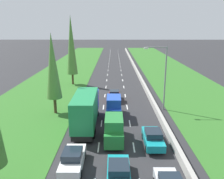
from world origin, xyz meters
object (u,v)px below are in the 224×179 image
object	(u,v)px
green_van_centre_lane	(114,129)
poplar_tree_second	(53,66)
teal_sedan_centre_lane	(119,173)
street_light_mast	(163,74)
red_hatchback_centre_lane	(114,95)
white_sedan_left_lane	(73,159)
green_box_truck_left_lane	(86,109)
teal_sedan_right_lane	(153,138)
poplar_tree_third	(71,45)
blue_van_centre_lane	(114,107)

from	to	relation	value
green_van_centre_lane	poplar_tree_second	size ratio (longest dim) A/B	0.45
teal_sedan_centre_lane	street_light_mast	distance (m)	18.19
red_hatchback_centre_lane	street_light_mast	bearing A→B (deg)	-32.55
teal_sedan_centre_lane	green_van_centre_lane	bearing A→B (deg)	93.04
teal_sedan_centre_lane	poplar_tree_second	xyz separation A→B (m)	(-8.39, 14.96, 5.68)
white_sedan_left_lane	street_light_mast	xyz separation A→B (m)	(10.24, 14.54, 4.42)
green_box_truck_left_lane	poplar_tree_second	xyz separation A→B (m)	(-4.77, 4.55, 4.31)
poplar_tree_second	street_light_mast	bearing A→B (deg)	5.68
green_van_centre_lane	poplar_tree_second	bearing A→B (deg)	133.95
street_light_mast	teal_sedan_right_lane	bearing A→B (deg)	-105.26
poplar_tree_second	poplar_tree_third	bearing A→B (deg)	91.21
blue_van_centre_lane	red_hatchback_centre_lane	world-z (taller)	blue_van_centre_lane
teal_sedan_centre_lane	street_light_mast	xyz separation A→B (m)	(6.42, 16.43, 4.42)
red_hatchback_centre_lane	teal_sedan_right_lane	world-z (taller)	red_hatchback_centre_lane
poplar_tree_third	street_light_mast	size ratio (longest dim) A/B	1.53
green_van_centre_lane	poplar_tree_third	xyz separation A→B (m)	(-8.39, 25.00, 6.54)
red_hatchback_centre_lane	street_light_mast	world-z (taller)	street_light_mast
white_sedan_left_lane	green_box_truck_left_lane	size ratio (longest dim) A/B	0.48
poplar_tree_third	street_light_mast	distance (m)	21.64
poplar_tree_second	street_light_mast	world-z (taller)	poplar_tree_second
teal_sedan_centre_lane	street_light_mast	world-z (taller)	street_light_mast
red_hatchback_centre_lane	poplar_tree_second	xyz separation A→B (m)	(-8.12, -5.74, 5.65)
green_van_centre_lane	red_hatchback_centre_lane	world-z (taller)	green_van_centre_lane
street_light_mast	green_box_truck_left_lane	bearing A→B (deg)	-149.05
red_hatchback_centre_lane	street_light_mast	distance (m)	9.07
red_hatchback_centre_lane	poplar_tree_third	xyz separation A→B (m)	(-8.47, 10.93, 7.10)
white_sedan_left_lane	blue_van_centre_lane	xyz separation A→B (m)	(3.46, 11.69, 0.59)
green_van_centre_lane	white_sedan_left_lane	bearing A→B (deg)	-126.20
blue_van_centre_lane	poplar_tree_third	size ratio (longest dim) A/B	0.36
teal_sedan_centre_lane	white_sedan_left_lane	distance (m)	4.26
teal_sedan_centre_lane	green_van_centre_lane	distance (m)	6.66
poplar_tree_second	blue_van_centre_lane	bearing A→B (deg)	-9.73
street_light_mast	green_van_centre_lane	bearing A→B (deg)	-124.65
red_hatchback_centre_lane	poplar_tree_second	bearing A→B (deg)	-144.72
blue_van_centre_lane	green_box_truck_left_lane	bearing A→B (deg)	-135.73
teal_sedan_right_lane	street_light_mast	bearing A→B (deg)	74.74
poplar_tree_third	teal_sedan_centre_lane	bearing A→B (deg)	-74.56
teal_sedan_right_lane	street_light_mast	distance (m)	11.78
green_box_truck_left_lane	red_hatchback_centre_lane	size ratio (longest dim) A/B	2.41
blue_van_centre_lane	poplar_tree_second	distance (m)	9.60
green_van_centre_lane	white_sedan_left_lane	size ratio (longest dim) A/B	1.09
poplar_tree_third	green_box_truck_left_lane	bearing A→B (deg)	-76.42
white_sedan_left_lane	poplar_tree_second	bearing A→B (deg)	109.27
poplar_tree_third	street_light_mast	world-z (taller)	poplar_tree_third
white_sedan_left_lane	street_light_mast	bearing A→B (deg)	54.84
blue_van_centre_lane	street_light_mast	xyz separation A→B (m)	(6.78, 2.85, 3.83)
green_box_truck_left_lane	street_light_mast	world-z (taller)	street_light_mast
poplar_tree_second	poplar_tree_third	world-z (taller)	poplar_tree_third
poplar_tree_second	poplar_tree_third	xyz separation A→B (m)	(-0.35, 16.67, 1.45)
white_sedan_left_lane	street_light_mast	size ratio (longest dim) A/B	0.50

